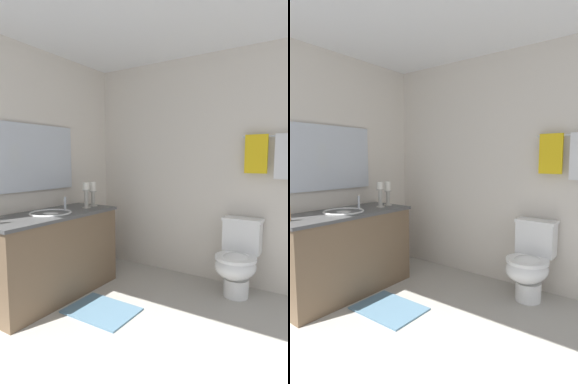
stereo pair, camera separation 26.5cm
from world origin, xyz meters
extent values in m
cube|color=#B2ADA3|center=(0.00, 0.00, -0.01)|extent=(2.91, 2.31, 0.02)
cube|color=silver|center=(0.00, 1.15, 1.23)|extent=(2.91, 0.04, 2.45)
cube|color=silver|center=(-1.45, 0.00, 1.23)|extent=(0.04, 2.31, 2.45)
cube|color=white|center=(0.00, 0.00, 2.46)|extent=(2.91, 2.31, 0.02)
cube|color=brown|center=(-1.13, -0.08, 0.39)|extent=(0.55, 1.31, 0.79)
cube|color=#4C4C4C|center=(-1.13, -0.08, 0.80)|extent=(0.58, 1.34, 0.03)
ellipsoid|color=white|center=(-1.13, -0.08, 0.77)|extent=(0.38, 0.30, 0.11)
torus|color=white|center=(-1.13, -0.08, 0.82)|extent=(0.40, 0.40, 0.02)
cylinder|color=silver|center=(-1.13, 0.11, 0.89)|extent=(0.02, 0.02, 0.14)
cube|color=silver|center=(-1.41, -0.08, 1.35)|extent=(0.02, 1.11, 0.67)
cylinder|color=#B7B2A5|center=(-1.08, 0.47, 0.82)|extent=(0.09, 0.09, 0.01)
cylinder|color=#B7B2A5|center=(-1.08, 0.47, 0.90)|extent=(0.04, 0.04, 0.16)
cylinder|color=#B7B2A5|center=(-1.08, 0.47, 0.98)|extent=(0.08, 0.08, 0.01)
cylinder|color=white|center=(-1.08, 0.47, 1.04)|extent=(0.06, 0.06, 0.10)
cylinder|color=#B7B2A5|center=(-1.06, 0.34, 0.82)|extent=(0.09, 0.09, 0.01)
cylinder|color=#B7B2A5|center=(-1.06, 0.34, 0.91)|extent=(0.04, 0.04, 0.19)
cylinder|color=#B7B2A5|center=(-1.06, 0.34, 1.01)|extent=(0.08, 0.08, 0.01)
cylinder|color=white|center=(-1.06, 0.34, 1.05)|extent=(0.06, 0.06, 0.07)
cylinder|color=white|center=(0.41, 0.85, 0.09)|extent=(0.24, 0.24, 0.18)
ellipsoid|color=white|center=(0.41, 0.80, 0.32)|extent=(0.38, 0.46, 0.24)
cylinder|color=white|center=(0.41, 0.80, 0.40)|extent=(0.39, 0.39, 0.03)
cube|color=white|center=(0.41, 1.02, 0.56)|extent=(0.36, 0.17, 0.32)
cube|color=white|center=(0.41, 1.02, 0.73)|extent=(0.38, 0.19, 0.03)
cylinder|color=silver|center=(0.65, 1.09, 1.56)|extent=(0.56, 0.02, 0.02)
cube|color=yellow|center=(0.51, 1.07, 1.39)|extent=(0.21, 0.03, 0.38)
cube|color=white|center=(0.79, 1.07, 1.36)|extent=(0.22, 0.03, 0.43)
cube|color=slate|center=(-0.50, -0.08, 0.01)|extent=(0.60, 0.44, 0.02)
camera|label=1|loc=(1.17, -2.03, 1.34)|focal=28.29mm
camera|label=2|loc=(1.38, -1.88, 1.34)|focal=28.29mm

